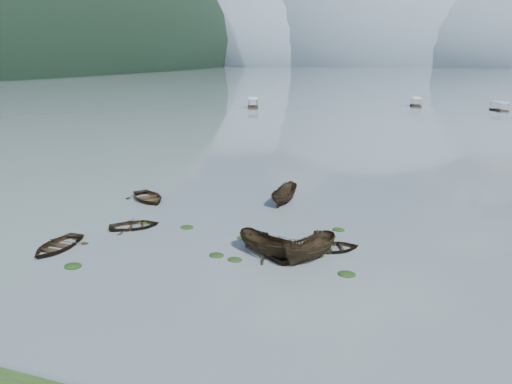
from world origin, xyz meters
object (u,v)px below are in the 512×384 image
(rowboat_0, at_px, (57,249))
(pontoon_left, at_px, (253,108))
(rowboat_3, at_px, (274,251))
(pontoon_centre, at_px, (416,107))

(rowboat_0, height_order, pontoon_left, pontoon_left)
(rowboat_3, xyz_separation_m, pontoon_centre, (10.26, 107.02, 0.00))
(pontoon_centre, bearing_deg, rowboat_0, -107.75)
(rowboat_3, bearing_deg, pontoon_left, -113.40)
(rowboat_0, relative_size, pontoon_centre, 0.72)
(rowboat_0, distance_m, pontoon_centre, 114.18)
(rowboat_3, xyz_separation_m, pontoon_left, (-31.68, 90.00, 0.00))
(rowboat_0, distance_m, pontoon_left, 95.91)
(pontoon_left, bearing_deg, rowboat_3, -90.62)
(rowboat_3, relative_size, pontoon_centre, 0.85)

